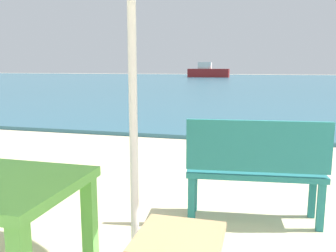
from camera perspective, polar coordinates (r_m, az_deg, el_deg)
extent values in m
cube|color=#2D6075|center=(31.56, 13.54, 6.96)|extent=(120.00, 50.00, 0.08)
cube|color=#60B24C|center=(2.45, -12.50, -15.91)|extent=(0.08, 0.08, 0.70)
cylinder|color=silver|center=(1.84, -5.64, 1.88)|extent=(0.04, 0.04, 2.30)
cube|color=tan|center=(1.90, 1.83, -17.78)|extent=(0.44, 0.44, 0.04)
cube|color=#237275|center=(3.29, 13.76, -7.34)|extent=(1.23, 0.50, 0.05)
cube|color=#237275|center=(3.07, 14.26, -3.20)|extent=(1.20, 0.18, 0.44)
cube|color=#237275|center=(3.59, 22.29, -10.33)|extent=(0.06, 0.06, 0.42)
cube|color=#237275|center=(3.49, 4.20, -10.21)|extent=(0.06, 0.06, 0.42)
cube|color=#237275|center=(3.34, 23.47, -11.94)|extent=(0.06, 0.06, 0.42)
cube|color=#237275|center=(3.23, 3.85, -11.89)|extent=(0.06, 0.06, 0.42)
cube|color=maroon|center=(42.36, 6.56, 8.51)|extent=(4.82, 1.31, 0.99)
cube|color=silver|center=(42.42, 5.99, 9.71)|extent=(1.53, 0.99, 0.77)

